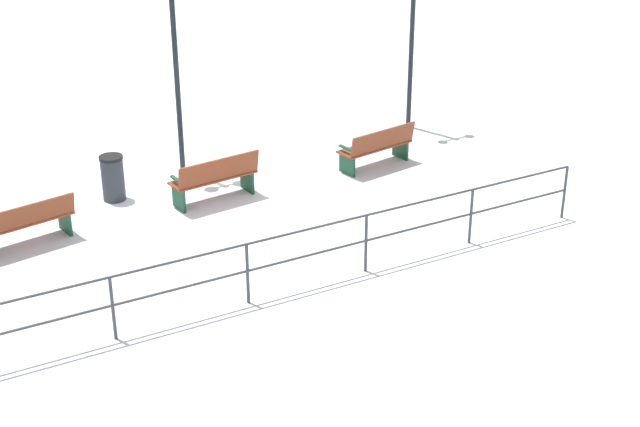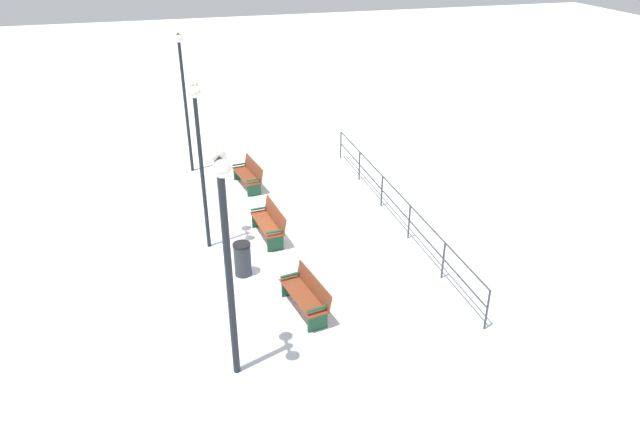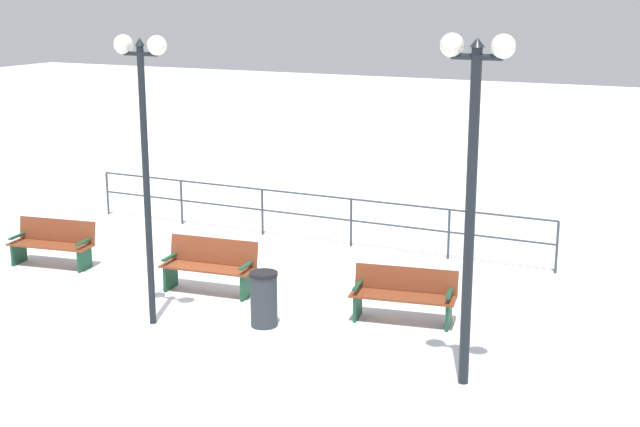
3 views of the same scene
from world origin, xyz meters
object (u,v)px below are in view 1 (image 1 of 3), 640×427
Objects in this scene: bench_second at (215,178)px; bench_third at (25,222)px; trash_bin at (113,178)px; lamppost_middle at (172,7)px; bench_nearest at (377,146)px.

bench_second reaches higher than bench_third.
bench_second is 1.96m from trash_bin.
lamppost_middle is (1.71, 0.01, 2.89)m from bench_second.
bench_nearest is at bearing -101.21° from trash_bin.
bench_third is 4.98m from lamppost_middle.
bench_nearest reaches higher than bench_third.
lamppost_middle reaches higher than bench_second.
bench_nearest is at bearing -99.13° from bench_third.
bench_nearest is 4.95m from lamppost_middle.
bench_third is (-0.14, 3.59, -0.04)m from bench_second.
trash_bin is at bearing -68.86° from bench_third.
bench_third is at bearing 85.99° from bench_second.
lamppost_middle is (1.73, 3.61, 2.92)m from bench_nearest.
trash_bin is (-0.68, 1.66, -2.93)m from lamppost_middle.
lamppost_middle is at bearing 55.37° from bench_nearest.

